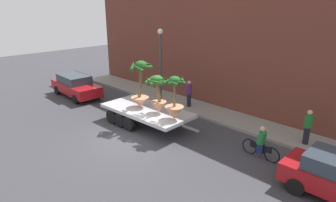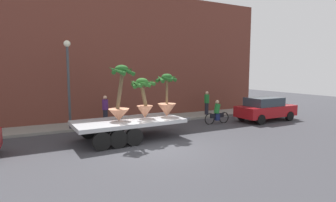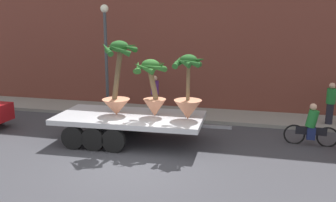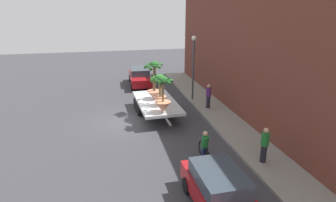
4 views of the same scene
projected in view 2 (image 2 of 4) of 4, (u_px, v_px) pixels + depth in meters
ground_plane at (161, 148)px, 11.79m from camera, size 60.00×60.00×0.00m
sidewalk at (119, 122)px, 17.16m from camera, size 24.00×2.20×0.15m
building_facade at (110, 56)px, 18.17m from camera, size 24.00×1.20×8.63m
flatbed_trailer at (124, 125)px, 13.05m from camera, size 6.27×2.69×0.98m
potted_palm_rear at (120, 98)px, 12.76m from camera, size 1.30×1.35×2.65m
potted_palm_middle at (167, 100)px, 14.02m from camera, size 1.18×1.13×2.23m
potted_palm_front at (143, 98)px, 13.47m from camera, size 1.28×1.29×2.02m
cyclist at (217, 113)px, 17.09m from camera, size 1.84×0.35×1.54m
parked_car at (265, 109)px, 18.08m from camera, size 4.20×1.91×1.58m
pedestrian_near_gate at (105, 109)px, 16.35m from camera, size 0.36×0.36×1.71m
pedestrian_far_left at (207, 102)px, 19.72m from camera, size 0.36×0.36×1.71m
street_lamp at (68, 73)px, 14.69m from camera, size 0.36×0.36×4.83m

